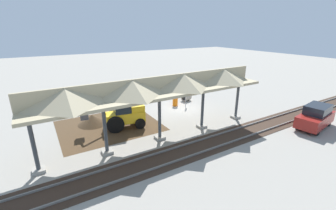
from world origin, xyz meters
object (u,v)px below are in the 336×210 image
Objects in this scene: backhoe at (123,114)px; traffic_barrel at (175,102)px; stop_sign at (186,91)px; concrete_pipe at (186,97)px; distant_parked_car at (316,117)px.

backhoe reaches higher than traffic_barrel.
stop_sign reaches higher than traffic_barrel.
stop_sign is 1.92m from concrete_pipe.
stop_sign is at bearing -164.39° from backhoe.
stop_sign is 1.92× the size of concrete_pipe.
distant_parked_car is at bearing 113.28° from concrete_pipe.
traffic_barrel is (1.16, -0.33, -1.14)m from stop_sign.
traffic_barrel is (-6.82, -2.56, -0.82)m from backhoe.
backhoe is at bearing -30.73° from distant_parked_car.
concrete_pipe is 1.28× the size of traffic_barrel.
concrete_pipe is (-0.94, -1.22, -1.14)m from stop_sign.
backhoe is (7.98, 2.23, -0.32)m from stop_sign.
backhoe is 4.52× the size of concrete_pipe.
distant_parked_car is at bearing 123.37° from traffic_barrel.
distant_parked_car is (-13.98, 8.31, -0.28)m from backhoe.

